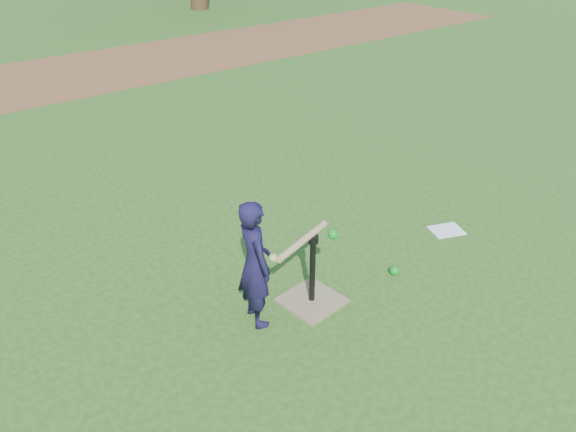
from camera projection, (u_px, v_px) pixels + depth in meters
ground at (275, 297)px, 4.51m from camera, size 80.00×80.00×0.00m
dirt_strip at (8, 85)px, 9.59m from camera, size 24.00×3.00×0.01m
child at (255, 264)px, 4.03m from camera, size 0.32×0.41×1.01m
wiffle_ball_ground at (394, 271)px, 4.76m from camera, size 0.08×0.08×0.08m
clipboard at (446, 230)px, 5.40m from camera, size 0.36×0.33×0.01m
batting_tee at (312, 290)px, 4.40m from camera, size 0.46×0.46×0.61m
swing_action at (306, 241)px, 4.06m from camera, size 0.63×0.23×0.08m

